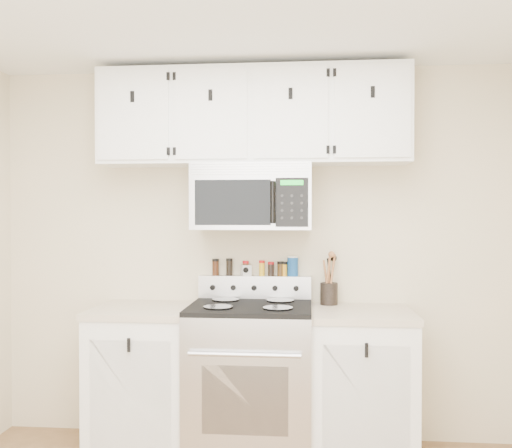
% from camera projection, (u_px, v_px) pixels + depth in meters
% --- Properties ---
extents(back_wall, '(3.50, 0.01, 2.50)m').
position_uv_depth(back_wall, '(255.00, 253.00, 3.89)').
color(back_wall, beige).
rests_on(back_wall, floor).
extents(range, '(0.76, 0.65, 1.10)m').
position_uv_depth(range, '(251.00, 378.00, 3.58)').
color(range, '#B7B7BA').
rests_on(range, floor).
extents(base_cabinet_left, '(0.64, 0.62, 0.92)m').
position_uv_depth(base_cabinet_left, '(145.00, 378.00, 3.67)').
color(base_cabinet_left, white).
rests_on(base_cabinet_left, floor).
extents(base_cabinet_right, '(0.64, 0.62, 0.92)m').
position_uv_depth(base_cabinet_right, '(361.00, 384.00, 3.54)').
color(base_cabinet_right, white).
rests_on(base_cabinet_right, floor).
extents(microwave, '(0.76, 0.44, 0.42)m').
position_uv_depth(microwave, '(253.00, 197.00, 3.69)').
color(microwave, '#9E9EA3').
rests_on(microwave, back_wall).
extents(upper_cabinets, '(2.00, 0.35, 0.62)m').
position_uv_depth(upper_cabinets, '(253.00, 117.00, 3.71)').
color(upper_cabinets, white).
rests_on(upper_cabinets, back_wall).
extents(utensil_crock, '(0.11, 0.11, 0.33)m').
position_uv_depth(utensil_crock, '(329.00, 292.00, 3.76)').
color(utensil_crock, black).
rests_on(utensil_crock, base_cabinet_right).
extents(kitchen_timer, '(0.08, 0.07, 0.07)m').
position_uv_depth(kitchen_timer, '(246.00, 270.00, 3.86)').
color(kitchen_timer, silver).
rests_on(kitchen_timer, range).
extents(salt_canister, '(0.07, 0.07, 0.14)m').
position_uv_depth(salt_canister, '(293.00, 266.00, 3.83)').
color(salt_canister, '#14488D').
rests_on(salt_canister, range).
extents(spice_jar_0, '(0.05, 0.05, 0.11)m').
position_uv_depth(spice_jar_0, '(216.00, 267.00, 3.88)').
color(spice_jar_0, '#3E1E0F').
rests_on(spice_jar_0, range).
extents(spice_jar_1, '(0.04, 0.04, 0.12)m').
position_uv_depth(spice_jar_1, '(229.00, 267.00, 3.87)').
color(spice_jar_1, black).
rests_on(spice_jar_1, range).
extents(spice_jar_2, '(0.04, 0.04, 0.10)m').
position_uv_depth(spice_jar_2, '(246.00, 268.00, 3.86)').
color(spice_jar_2, '#462411').
rests_on(spice_jar_2, range).
extents(spice_jar_3, '(0.04, 0.04, 0.10)m').
position_uv_depth(spice_jar_3, '(262.00, 268.00, 3.85)').
color(spice_jar_3, gold).
rests_on(spice_jar_3, range).
extents(spice_jar_4, '(0.04, 0.04, 0.10)m').
position_uv_depth(spice_jar_4, '(271.00, 269.00, 3.84)').
color(spice_jar_4, black).
rests_on(spice_jar_4, range).
extents(spice_jar_5, '(0.05, 0.05, 0.10)m').
position_uv_depth(spice_jar_5, '(281.00, 269.00, 3.84)').
color(spice_jar_5, '#40290F').
rests_on(spice_jar_5, range).
extents(spice_jar_6, '(0.04, 0.04, 0.10)m').
position_uv_depth(spice_jar_6, '(284.00, 269.00, 3.83)').
color(spice_jar_6, orange).
rests_on(spice_jar_6, range).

